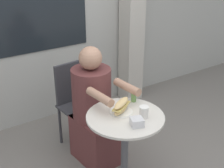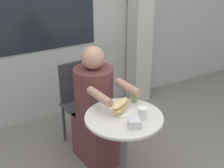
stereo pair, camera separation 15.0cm
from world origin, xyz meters
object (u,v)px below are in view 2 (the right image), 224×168
(sandwich_on_plate, at_px, (120,107))
(diner_chair, at_px, (80,96))
(cafe_table, at_px, (124,138))
(seated_diner, at_px, (97,114))
(condiment_bottle, at_px, (134,95))
(drink_cup, at_px, (142,113))

(sandwich_on_plate, bearing_deg, diner_chair, 90.61)
(cafe_table, relative_size, seated_diner, 0.64)
(seated_diner, distance_m, condiment_bottle, 0.49)
(seated_diner, bearing_deg, drink_cup, 93.75)
(cafe_table, distance_m, seated_diner, 0.50)
(seated_diner, bearing_deg, sandwich_on_plate, 84.11)
(sandwich_on_plate, height_order, drink_cup, sandwich_on_plate)
(cafe_table, distance_m, sandwich_on_plate, 0.26)
(diner_chair, relative_size, seated_diner, 0.76)
(sandwich_on_plate, bearing_deg, cafe_table, -95.22)
(seated_diner, distance_m, drink_cup, 0.67)
(cafe_table, height_order, sandwich_on_plate, sandwich_on_plate)
(diner_chair, relative_size, condiment_bottle, 6.22)
(cafe_table, distance_m, condiment_bottle, 0.37)
(cafe_table, bearing_deg, seated_diner, 88.90)
(drink_cup, bearing_deg, cafe_table, 137.71)
(diner_chair, relative_size, sandwich_on_plate, 3.99)
(seated_diner, bearing_deg, condiment_bottle, 113.38)
(condiment_bottle, bearing_deg, cafe_table, -141.57)
(cafe_table, relative_size, drink_cup, 7.75)
(drink_cup, bearing_deg, condiment_bottle, 69.91)
(seated_diner, height_order, drink_cup, seated_diner)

